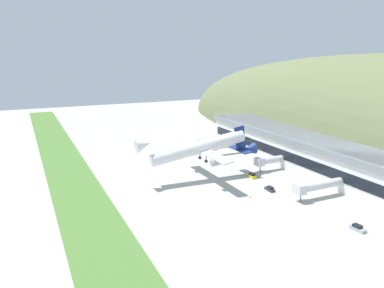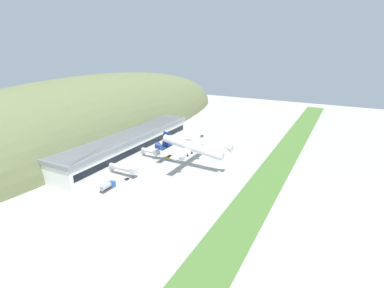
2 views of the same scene
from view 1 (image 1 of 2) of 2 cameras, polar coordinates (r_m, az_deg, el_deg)
name	(u,v)px [view 1 (image 1 of 2)]	position (r m, az deg, el deg)	size (l,w,h in m)	color
ground_plane	(195,188)	(122.92, 0.41, -6.71)	(430.20, 430.20, 0.00)	#ADAAA3
grass_strip_foreground	(84,206)	(113.47, -16.15, -9.04)	(387.18, 16.05, 0.08)	#4C7533
terminal_building	(303,147)	(152.33, 16.57, -0.45)	(104.90, 22.57, 12.63)	white
jetway_0	(225,145)	(162.43, 5.06, -0.21)	(3.38, 16.63, 5.43)	silver
jetway_1	(268,161)	(141.94, 11.44, -2.48)	(3.38, 11.65, 5.43)	silver
jetway_2	(316,186)	(119.15, 18.43, -6.07)	(3.38, 17.37, 5.43)	silver
cargo_airplane	(201,148)	(127.72, 1.41, -0.59)	(35.03, 45.23, 11.78)	silver
service_car_0	(210,152)	(164.59, 2.75, -1.21)	(3.79, 1.67, 1.41)	silver
service_car_1	(252,176)	(134.32, 9.09, -4.78)	(4.15, 1.81, 1.69)	gold
service_car_2	(270,189)	(122.85, 11.78, -6.72)	(3.99, 1.79, 1.47)	#333338
service_car_3	(358,228)	(103.50, 23.93, -11.64)	(4.01, 2.05, 1.50)	#999EA3
fuel_truck	(203,144)	(174.86, 1.65, 0.01)	(8.41, 2.70, 3.22)	#264C99
traffic_cone_0	(250,197)	(116.28, 8.87, -7.96)	(0.52, 0.52, 0.58)	orange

